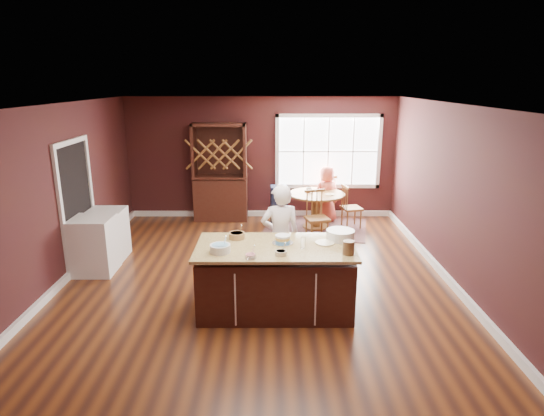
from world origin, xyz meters
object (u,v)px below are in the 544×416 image
at_px(layer_cake, 283,239).
at_px(hutch, 220,173).
at_px(chair_east, 352,206).
at_px(toddler, 280,187).
at_px(kitchen_island, 275,279).
at_px(washer, 94,245).
at_px(high_chair, 279,204).
at_px(seated_woman, 326,194).
at_px(chair_north, 325,195).
at_px(chair_south, 317,216).
at_px(baker, 280,237).
at_px(dining_table, 316,203).
at_px(dryer, 108,234).

distance_m(layer_cake, hutch, 4.30).
xyz_separation_m(chair_east, toddler, (-1.50, 0.35, 0.34)).
bearing_deg(kitchen_island, washer, 156.66).
relative_size(chair_east, high_chair, 1.08).
bearing_deg(seated_woman, layer_cake, 52.49).
relative_size(layer_cake, chair_north, 0.29).
xyz_separation_m(seated_woman, toddler, (-1.01, -0.07, 0.18)).
bearing_deg(chair_south, seated_woman, 61.80).
height_order(baker, high_chair, baker).
relative_size(dining_table, seated_woman, 0.95).
bearing_deg(chair_south, hutch, 130.00).
height_order(kitchen_island, toddler, toddler).
height_order(layer_cake, chair_east, layer_cake).
xyz_separation_m(toddler, hutch, (-1.33, 0.26, 0.26)).
xyz_separation_m(dining_table, chair_south, (-0.07, -0.86, -0.03)).
relative_size(dining_table, chair_east, 1.26).
xyz_separation_m(chair_east, chair_north, (-0.47, 0.84, 0.02)).
bearing_deg(washer, toddler, 41.20).
relative_size(chair_south, chair_north, 1.02).
distance_m(dining_table, dryer, 4.18).
relative_size(baker, chair_north, 1.61).
xyz_separation_m(dining_table, high_chair, (-0.78, 0.31, -0.10)).
bearing_deg(kitchen_island, layer_cake, 42.40).
bearing_deg(toddler, chair_north, 25.44).
bearing_deg(chair_south, layer_cake, -119.45).
xyz_separation_m(chair_south, hutch, (-2.01, 1.47, 0.57)).
height_order(chair_south, seated_woman, seated_woman).
distance_m(kitchen_island, baker, 0.80).
relative_size(hutch, washer, 2.33).
xyz_separation_m(layer_cake, toddler, (0.05, 3.85, -0.17)).
bearing_deg(seated_woman, hutch, -26.81).
relative_size(seated_woman, washer, 1.36).
bearing_deg(seated_woman, dryer, 5.08).
xyz_separation_m(layer_cake, seated_woman, (1.06, 3.92, -0.35)).
bearing_deg(kitchen_island, chair_east, 65.28).
bearing_deg(chair_north, seated_woman, 67.65).
distance_m(kitchen_island, washer, 3.17).
xyz_separation_m(chair_east, chair_south, (-0.82, -0.87, 0.04)).
distance_m(high_chair, dryer, 3.64).
relative_size(chair_east, dryer, 1.07).
bearing_deg(dining_table, chair_south, -94.33).
bearing_deg(seated_woman, chair_south, 53.33).
bearing_deg(high_chair, hutch, 162.98).
bearing_deg(toddler, layer_cake, -90.74).
relative_size(seated_woman, high_chair, 1.44).
distance_m(chair_south, chair_north, 1.74).
distance_m(toddler, dryer, 3.70).
height_order(baker, seated_woman, baker).
bearing_deg(hutch, layer_cake, -72.72).
relative_size(baker, washer, 1.73).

